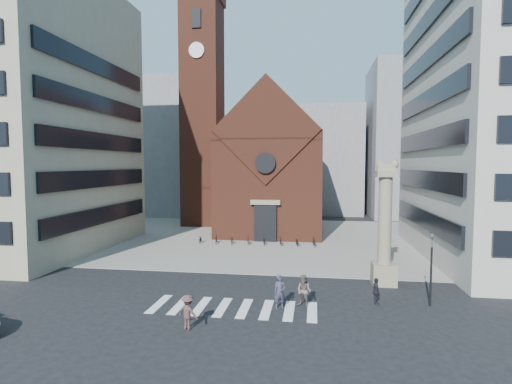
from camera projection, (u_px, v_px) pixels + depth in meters
ground at (234, 291)px, 26.30m from camera, size 120.00×120.00×0.00m
piazza at (268, 238)px, 45.05m from camera, size 46.00×30.00×0.05m
zebra_crossing at (233, 308)px, 23.25m from camera, size 10.20×3.20×0.01m
church at (273, 167)px, 50.45m from camera, size 12.00×16.65×18.00m
campanile at (203, 110)px, 54.27m from camera, size 5.50×5.50×31.20m
building_left at (12, 116)px, 38.72m from camera, size 18.00×20.00×26.00m
bg_block_left at (165, 149)px, 67.90m from camera, size 16.00×14.00×22.00m
bg_block_mid at (319, 161)px, 69.22m from camera, size 14.00×12.00×18.00m
bg_block_right at (421, 141)px, 63.74m from camera, size 16.00×14.00×24.00m
lion_column at (385, 235)px, 27.57m from camera, size 1.63×1.60×8.68m
traffic_light at (431, 268)px, 23.42m from camera, size 0.13×0.16×4.30m
pedestrian_0 at (280, 292)px, 23.12m from camera, size 0.85×0.72×1.96m
pedestrian_1 at (304, 291)px, 23.39m from camera, size 1.13×1.05×1.88m
pedestrian_2 at (376, 291)px, 23.75m from camera, size 0.41×0.95×1.61m
pedestrian_3 at (188, 312)px, 20.17m from camera, size 1.30×1.02×1.77m
scooter_0 at (201, 239)px, 42.22m from camera, size 0.79×1.60×0.81m
scooter_1 at (216, 239)px, 41.97m from camera, size 0.67×1.54×0.89m
scooter_2 at (232, 240)px, 41.73m from camera, size 0.79×1.60×0.81m
scooter_3 at (248, 240)px, 41.48m from camera, size 0.67×1.54×0.89m
scooter_4 at (264, 241)px, 41.24m from camera, size 0.79×1.60×0.81m
scooter_5 at (281, 241)px, 40.99m from camera, size 0.67×1.54×0.89m
scooter_6 at (297, 242)px, 40.75m from camera, size 0.79×1.60×0.81m
scooter_7 at (314, 242)px, 40.50m from camera, size 0.67×1.54×0.89m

